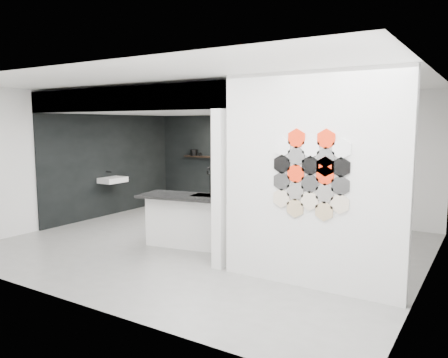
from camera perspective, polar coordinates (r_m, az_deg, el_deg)
floor at (r=7.88m, az=-1.79°, el=-8.55°), size 7.00×6.00×0.01m
partition_panel at (r=5.71m, az=11.24°, el=-0.32°), size 2.45×0.15×2.80m
bay_clad_back at (r=10.83m, az=1.20°, el=2.13°), size 4.40×0.04×2.35m
bay_clad_left at (r=10.65m, az=-14.45°, el=1.81°), size 0.04×4.00×2.35m
bulkhead at (r=9.16m, az=-5.19°, el=9.78°), size 4.40×4.00×0.40m
corner_column at (r=6.37m, az=-0.70°, el=-1.45°), size 0.16×0.16×2.35m
fascia_beam at (r=7.72m, az=-13.96°, el=10.09°), size 4.40×0.16×0.40m
wall_basin at (r=10.38m, az=-14.32°, el=-0.12°), size 0.40×0.60×0.12m
display_shelf at (r=10.68m, az=1.38°, el=2.73°), size 3.00×0.15×0.04m
kitchen_island at (r=7.69m, az=-4.31°, el=-5.32°), size 1.83×1.06×1.39m
stockpot at (r=11.35m, az=-3.95°, el=3.48°), size 0.22×0.22×0.16m
kettle at (r=10.26m, az=5.58°, el=3.08°), size 0.20×0.20×0.16m
glass_bowl at (r=10.06m, az=8.02°, el=2.81°), size 0.18×0.18×0.11m
glass_vase at (r=10.06m, az=8.02°, el=2.88°), size 0.13×0.13×0.14m
bottle_dark at (r=10.91m, az=-0.70°, el=3.39°), size 0.07×0.07×0.17m
utensil_cup at (r=11.24m, az=-3.16°, el=3.26°), size 0.08×0.08×0.09m
hex_tile_cluster at (r=5.61m, az=11.27°, el=0.62°), size 1.04×0.02×1.16m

